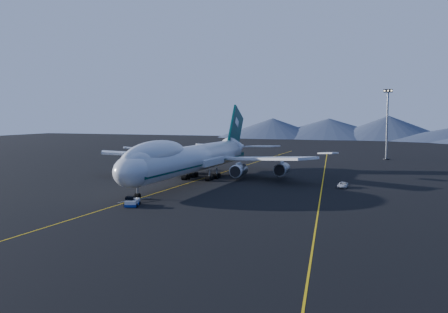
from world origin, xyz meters
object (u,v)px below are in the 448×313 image
(pushback_tug, at_px, (132,203))
(floodlight_mast, at_px, (387,124))
(boeing_747, at_px, (193,158))
(service_van, at_px, (343,185))

(pushback_tug, relative_size, floodlight_mast, 0.18)
(boeing_747, xyz_separation_m, service_van, (35.67, 2.58, -5.20))
(service_van, height_order, floodlight_mast, floodlight_mast)
(boeing_747, height_order, floodlight_mast, floodlight_mast)
(pushback_tug, xyz_separation_m, service_van, (32.67, 36.10, 0.05))
(pushback_tug, distance_m, service_van, 48.69)
(pushback_tug, bearing_deg, floodlight_mast, 52.06)
(pushback_tug, bearing_deg, boeing_747, 76.10)
(boeing_747, xyz_separation_m, floodlight_mast, (41.86, 79.79, 7.12))
(service_van, relative_size, floodlight_mast, 0.17)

